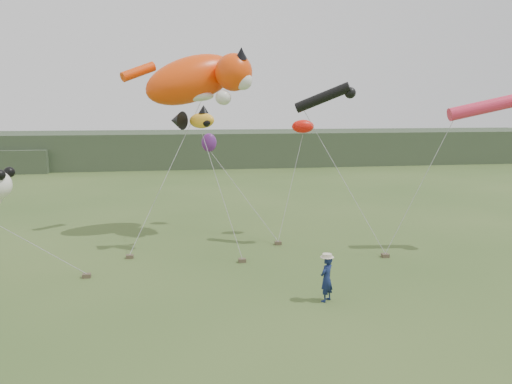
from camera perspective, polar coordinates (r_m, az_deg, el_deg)
ground at (r=18.90m, az=3.93°, el=-11.89°), size 120.00×120.00×0.00m
headland at (r=62.01m, az=-8.35°, el=4.89°), size 90.00×13.00×4.00m
festival_attendant at (r=18.38m, az=8.06°, el=-9.80°), size 0.73×0.71×1.68m
sandbag_anchors at (r=23.27m, az=-3.14°, el=-7.48°), size 13.67×3.92×0.17m
cat_kite at (r=27.51m, az=-6.36°, el=12.76°), size 7.01×4.16×3.85m
fish_kite at (r=24.04m, az=-7.26°, el=8.17°), size 2.43×1.60×1.17m
tube_kites at (r=25.57m, az=19.21°, el=9.63°), size 10.42×3.96×1.88m
misc_kites at (r=27.97m, az=-0.12°, el=6.57°), size 5.84×3.82×1.92m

